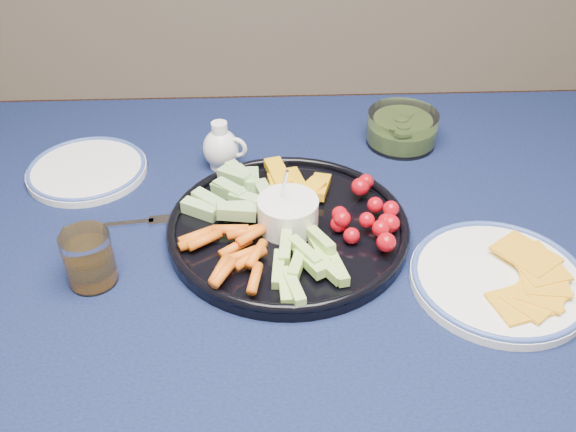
{
  "coord_description": "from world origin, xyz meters",
  "views": [
    {
      "loc": [
        -0.1,
        -0.66,
        1.36
      ],
      "look_at": [
        -0.07,
        0.09,
        0.78
      ],
      "focal_mm": 40.0,
      "sensor_mm": 36.0,
      "label": 1
    }
  ],
  "objects_px": {
    "dining_table": "(335,315)",
    "cheese_plate": "(500,277)",
    "side_plate_extra": "(87,169)",
    "juice_tumbler": "(90,261)",
    "crudite_platter": "(286,223)",
    "pickle_bowl": "(402,130)",
    "creamer_pitcher": "(221,148)"
  },
  "relations": [
    {
      "from": "cheese_plate",
      "to": "creamer_pitcher",
      "type": "bearing_deg",
      "value": 141.42
    },
    {
      "from": "crudite_platter",
      "to": "side_plate_extra",
      "type": "xyz_separation_m",
      "value": [
        -0.33,
        0.18,
        -0.01
      ]
    },
    {
      "from": "creamer_pitcher",
      "to": "pickle_bowl",
      "type": "distance_m",
      "value": 0.33
    },
    {
      "from": "pickle_bowl",
      "to": "crudite_platter",
      "type": "bearing_deg",
      "value": -130.52
    },
    {
      "from": "cheese_plate",
      "to": "side_plate_extra",
      "type": "relative_size",
      "value": 1.21
    },
    {
      "from": "side_plate_extra",
      "to": "juice_tumbler",
      "type": "bearing_deg",
      "value": -76.72
    },
    {
      "from": "dining_table",
      "to": "cheese_plate",
      "type": "height_order",
      "value": "cheese_plate"
    },
    {
      "from": "creamer_pitcher",
      "to": "side_plate_extra",
      "type": "distance_m",
      "value": 0.23
    },
    {
      "from": "dining_table",
      "to": "cheese_plate",
      "type": "distance_m",
      "value": 0.24
    },
    {
      "from": "crudite_platter",
      "to": "creamer_pitcher",
      "type": "distance_m",
      "value": 0.22
    },
    {
      "from": "cheese_plate",
      "to": "juice_tumbler",
      "type": "distance_m",
      "value": 0.56
    },
    {
      "from": "dining_table",
      "to": "side_plate_extra",
      "type": "bearing_deg",
      "value": 146.66
    },
    {
      "from": "pickle_bowl",
      "to": "cheese_plate",
      "type": "bearing_deg",
      "value": -79.94
    },
    {
      "from": "crudite_platter",
      "to": "juice_tumbler",
      "type": "bearing_deg",
      "value": -161.76
    },
    {
      "from": "creamer_pitcher",
      "to": "juice_tumbler",
      "type": "relative_size",
      "value": 1.08
    },
    {
      "from": "pickle_bowl",
      "to": "side_plate_extra",
      "type": "distance_m",
      "value": 0.56
    },
    {
      "from": "juice_tumbler",
      "to": "side_plate_extra",
      "type": "distance_m",
      "value": 0.27
    },
    {
      "from": "crudite_platter",
      "to": "pickle_bowl",
      "type": "distance_m",
      "value": 0.34
    },
    {
      "from": "dining_table",
      "to": "juice_tumbler",
      "type": "xyz_separation_m",
      "value": [
        -0.34,
        -0.0,
        0.12
      ]
    },
    {
      "from": "crudite_platter",
      "to": "juice_tumbler",
      "type": "height_order",
      "value": "crudite_platter"
    },
    {
      "from": "crudite_platter",
      "to": "creamer_pitcher",
      "type": "relative_size",
      "value": 4.23
    },
    {
      "from": "crudite_platter",
      "to": "pickle_bowl",
      "type": "xyz_separation_m",
      "value": [
        0.22,
        0.26,
        0.01
      ]
    },
    {
      "from": "dining_table",
      "to": "juice_tumbler",
      "type": "relative_size",
      "value": 21.03
    },
    {
      "from": "dining_table",
      "to": "cheese_plate",
      "type": "bearing_deg",
      "value": -8.63
    },
    {
      "from": "crudite_platter",
      "to": "creamer_pitcher",
      "type": "height_order",
      "value": "crudite_platter"
    },
    {
      "from": "dining_table",
      "to": "pickle_bowl",
      "type": "height_order",
      "value": "pickle_bowl"
    },
    {
      "from": "dining_table",
      "to": "juice_tumbler",
      "type": "height_order",
      "value": "juice_tumbler"
    },
    {
      "from": "dining_table",
      "to": "side_plate_extra",
      "type": "relative_size",
      "value": 8.31
    },
    {
      "from": "dining_table",
      "to": "crudite_platter",
      "type": "height_order",
      "value": "crudite_platter"
    },
    {
      "from": "crudite_platter",
      "to": "pickle_bowl",
      "type": "bearing_deg",
      "value": 49.48
    },
    {
      "from": "creamer_pitcher",
      "to": "cheese_plate",
      "type": "height_order",
      "value": "creamer_pitcher"
    },
    {
      "from": "juice_tumbler",
      "to": "creamer_pitcher",
      "type": "bearing_deg",
      "value": 59.26
    }
  ]
}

